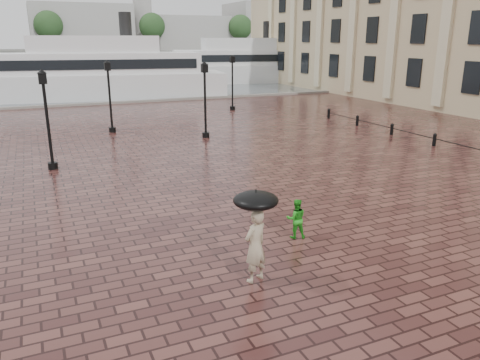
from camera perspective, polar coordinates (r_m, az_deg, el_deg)
The scene contains 13 objects.
ground at distance 15.47m, azimuth 2.93°, elevation -5.30°, with size 300.00×300.00×0.00m, color #351A18.
harbour_water at distance 105.13m, azimuth -20.70°, elevation 12.65°, with size 240.00×240.00×0.00m, color #444D52.
quay_edge at distance 45.61m, azimuth -15.58°, elevation 8.92°, with size 80.00×0.60×0.30m, color slate.
far_shore at distance 172.96m, azimuth -22.30°, elevation 14.07°, with size 300.00×60.00×2.00m, color #4C4C47.
distant_skyline at distance 171.73m, azimuth -5.47°, elevation 18.01°, with size 102.50×22.00×33.00m.
far_trees at distance 150.95m, azimuth -22.31°, elevation 17.05°, with size 188.00×8.00×13.50m.
bollard_row at distance 28.64m, azimuth 22.63°, elevation 4.64°, with size 0.22×21.22×0.73m.
street_lamps at distance 30.96m, azimuth -14.75°, elevation 9.83°, with size 21.44×14.44×4.40m.
adult_pedestrian at distance 11.61m, azimuth 1.88°, elevation -8.03°, with size 0.69×0.45×1.88m, color tan.
child_pedestrian at distance 14.27m, azimuth 6.85°, elevation -4.69°, with size 0.60×0.47×1.23m, color #21941B.
ferry_near at distance 50.27m, azimuth -16.96°, elevation 12.37°, with size 26.03×9.97×8.33m.
ferry_far at distance 66.12m, azimuth 0.77°, elevation 13.92°, with size 25.26×10.63×8.06m.
umbrella at distance 11.17m, azimuth 1.94°, elevation -2.50°, with size 1.10×1.10×1.20m.
Camera 1 is at (-6.48, -12.77, 5.83)m, focal length 35.00 mm.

